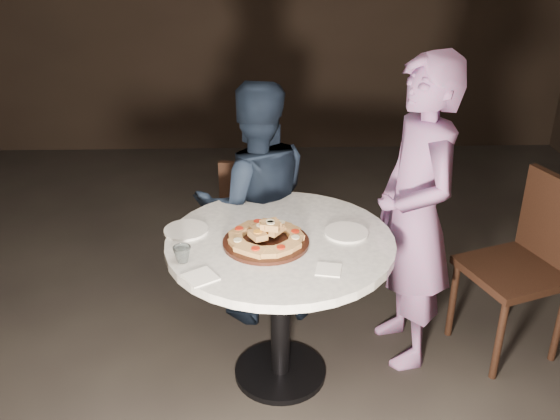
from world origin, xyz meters
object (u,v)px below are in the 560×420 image
at_px(table, 280,267).
at_px(focaccia_pile, 266,235).
at_px(serving_board, 266,242).
at_px(diner_navy, 255,205).
at_px(chair_right, 530,255).
at_px(water_glass, 182,254).
at_px(diner_teal, 415,216).
at_px(chair_far, 255,209).

xyz_separation_m(table, focaccia_pile, (-0.07, -0.04, 0.20)).
height_order(serving_board, diner_navy, diner_navy).
distance_m(serving_board, focaccia_pile, 0.03).
bearing_deg(table, chair_right, 9.91).
relative_size(water_glass, diner_navy, 0.06).
height_order(focaccia_pile, diner_teal, diner_teal).
xyz_separation_m(table, diner_navy, (-0.13, 0.60, 0.05)).
bearing_deg(serving_board, chair_far, 93.72).
relative_size(chair_right, diner_teal, 0.60).
distance_m(serving_board, diner_navy, 0.66).
distance_m(serving_board, chair_far, 1.09).
relative_size(chair_right, diner_navy, 0.69).
bearing_deg(focaccia_pile, diner_teal, 17.58).
distance_m(focaccia_pile, chair_right, 1.46).
distance_m(serving_board, chair_right, 1.46).
relative_size(table, chair_far, 1.65).
distance_m(table, diner_navy, 0.62).
bearing_deg(focaccia_pile, water_glass, -157.65).
bearing_deg(water_glass, diner_navy, 68.42).
height_order(focaccia_pile, chair_far, focaccia_pile).
relative_size(focaccia_pile, chair_far, 0.42).
xyz_separation_m(table, chair_far, (-0.14, 0.99, -0.17)).
relative_size(table, serving_board, 3.52).
bearing_deg(serving_board, water_glass, -158.04).
xyz_separation_m(water_glass, chair_right, (1.78, 0.43, -0.29)).
bearing_deg(water_glass, table, 23.74).
xyz_separation_m(diner_navy, diner_teal, (0.81, -0.40, 0.12)).
height_order(table, focaccia_pile, focaccia_pile).
distance_m(table, chair_far, 1.01).
height_order(table, diner_teal, diner_teal).
xyz_separation_m(chair_far, chair_right, (1.47, -0.76, 0.07)).
distance_m(chair_far, diner_navy, 0.45).
distance_m(diner_navy, diner_teal, 0.91).
xyz_separation_m(focaccia_pile, water_glass, (-0.37, -0.15, -0.01)).
bearing_deg(diner_navy, focaccia_pile, 85.44).
xyz_separation_m(table, serving_board, (-0.07, -0.04, 0.16)).
height_order(diner_navy, diner_teal, diner_teal).
distance_m(water_glass, chair_far, 1.27).
distance_m(focaccia_pile, diner_teal, 0.79).
bearing_deg(diner_teal, water_glass, -80.75).
bearing_deg(water_glass, chair_far, 75.54).
relative_size(water_glass, chair_far, 0.09).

